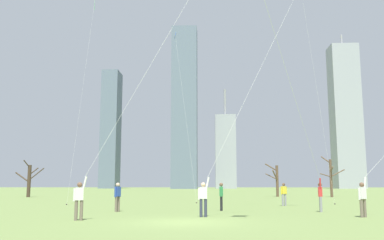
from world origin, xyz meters
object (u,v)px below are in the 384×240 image
(kite_flyer_midfield_right_yellow, at_px, (235,129))
(distant_kite_drifting_right_blue, at_px, (177,53))
(bare_tree_far_right_edge, at_px, (331,176))
(bystander_watching_nearby, at_px, (284,193))
(bare_tree_leftmost, at_px, (276,179))
(bystander_far_off_by_trees, at_px, (118,195))
(kite_flyer_midfield_center_pink, at_px, (310,161))
(kite_flyer_midfield_left_teal, at_px, (143,86))
(bystander_strolling_midfield, at_px, (221,195))
(kite_flyer_far_back_white, at_px, (383,172))
(bare_tree_center, at_px, (29,180))
(distant_kite_low_near_trees_green, at_px, (95,0))

(kite_flyer_midfield_right_yellow, bearing_deg, distant_kite_drifting_right_blue, 103.05)
(kite_flyer_midfield_right_yellow, xyz_separation_m, bare_tree_far_right_edge, (13.31, 31.16, -1.79))
(bystander_watching_nearby, bearing_deg, bare_tree_leftmost, 82.69)
(bystander_far_off_by_trees, bearing_deg, kite_flyer_midfield_right_yellow, -22.97)
(kite_flyer_midfield_center_pink, relative_size, kite_flyer_midfield_left_teal, 0.55)
(distant_kite_drifting_right_blue, bearing_deg, bystander_strolling_midfield, -75.86)
(kite_flyer_far_back_white, relative_size, distant_kite_drifting_right_blue, 0.56)
(bystander_strolling_midfield, height_order, bare_tree_center, bare_tree_center)
(distant_kite_drifting_right_blue, bearing_deg, bare_tree_leftmost, 49.24)
(kite_flyer_midfield_left_teal, distance_m, bare_tree_center, 36.57)
(kite_flyer_midfield_center_pink, relative_size, bystander_watching_nearby, 7.06)
(distant_kite_drifting_right_blue, bearing_deg, bystander_far_off_by_trees, -96.89)
(bystander_strolling_midfield, relative_size, distant_kite_drifting_right_blue, 0.09)
(bystander_watching_nearby, distance_m, bare_tree_center, 33.53)
(bystander_watching_nearby, bearing_deg, kite_flyer_midfield_center_pink, -89.82)
(kite_flyer_midfield_center_pink, height_order, bystander_watching_nearby, kite_flyer_midfield_center_pink)
(bare_tree_center, bearing_deg, bare_tree_leftmost, 6.32)
(kite_flyer_midfield_right_yellow, distance_m, bystander_far_off_by_trees, 7.83)
(bare_tree_far_right_edge, bearing_deg, kite_flyer_far_back_white, -101.19)
(bystander_strolling_midfield, bearing_deg, distant_kite_drifting_right_blue, 104.14)
(distant_kite_low_near_trees_green, bearing_deg, bystander_strolling_midfield, -43.58)
(kite_flyer_midfield_left_teal, distance_m, kite_flyer_far_back_white, 12.24)
(bare_tree_leftmost, xyz_separation_m, bare_tree_center, (-30.16, -3.34, -0.09))
(kite_flyer_midfield_center_pink, distance_m, bare_tree_center, 39.06)
(kite_flyer_midfield_center_pink, bearing_deg, bystander_far_off_by_trees, 172.27)
(bare_tree_center, bearing_deg, distant_kite_low_near_trees_green, -52.02)
(bystander_watching_nearby, height_order, bare_tree_leftmost, bare_tree_leftmost)
(distant_kite_drifting_right_blue, xyz_separation_m, bare_tree_leftmost, (11.44, 13.27, -12.35))
(kite_flyer_midfield_right_yellow, relative_size, distant_kite_low_near_trees_green, 0.75)
(bare_tree_far_right_edge, bearing_deg, bare_tree_leftmost, 166.80)
(bystander_strolling_midfield, distance_m, bare_tree_center, 33.96)
(kite_flyer_far_back_white, distance_m, bare_tree_center, 42.46)
(kite_flyer_midfield_left_teal, bearing_deg, kite_flyer_far_back_white, 6.63)
(distant_kite_low_near_trees_green, bearing_deg, bare_tree_far_right_edge, 33.82)
(bare_tree_leftmost, bearing_deg, distant_kite_low_near_trees_green, -135.58)
(bystander_strolling_midfield, bearing_deg, kite_flyer_midfield_right_yellow, -81.23)
(bystander_watching_nearby, bearing_deg, bare_tree_far_right_edge, 66.50)
(kite_flyer_far_back_white, bearing_deg, distant_kite_low_near_trees_green, 141.38)
(bare_tree_leftmost, distance_m, bare_tree_center, 30.34)
(distant_kite_drifting_right_blue, distance_m, bare_tree_center, 24.57)
(kite_flyer_midfield_left_teal, bearing_deg, bystander_watching_nearby, 53.92)
(kite_flyer_midfield_left_teal, distance_m, kite_flyer_midfield_right_yellow, 5.13)
(kite_flyer_midfield_center_pink, xyz_separation_m, bare_tree_center, (-27.25, 27.98, -0.67))
(bystander_watching_nearby, relative_size, bare_tree_leftmost, 0.39)
(kite_flyer_midfield_left_teal, relative_size, bystander_strolling_midfield, 12.80)
(kite_flyer_far_back_white, distance_m, distant_kite_drifting_right_blue, 26.09)
(distant_kite_drifting_right_blue, height_order, bare_tree_far_right_edge, distant_kite_drifting_right_blue)
(kite_flyer_midfield_left_teal, distance_m, bystander_strolling_midfield, 8.70)
(kite_flyer_midfield_center_pink, distance_m, distant_kite_drifting_right_blue, 23.18)
(bystander_far_off_by_trees, bearing_deg, bystander_strolling_midfield, 11.81)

